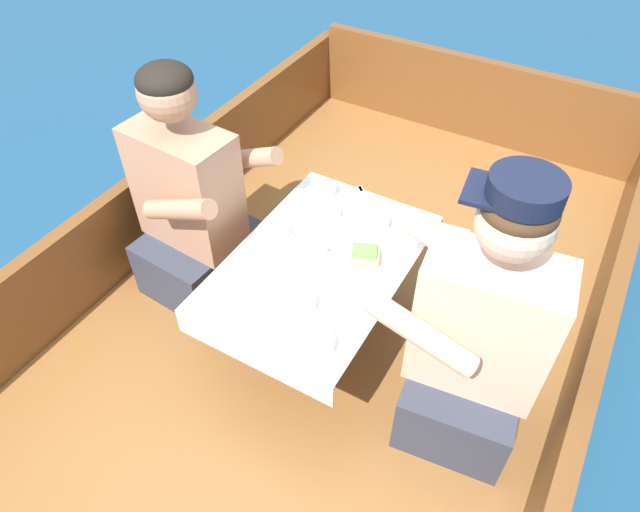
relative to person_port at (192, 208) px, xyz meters
name	(u,v)px	position (x,y,z in m)	size (l,w,h in m)	color
ground_plane	(322,381)	(0.59, 0.00, -0.76)	(60.00, 60.00, 0.00)	navy
boat_deck	(322,357)	(0.59, 0.00, -0.58)	(1.93, 3.45, 0.36)	brown
gunwale_port	(137,219)	(-0.34, 0.00, -0.20)	(0.06, 3.45, 0.40)	brown
gunwale_starboard	(574,407)	(1.53, 0.00, -0.20)	(0.06, 3.45, 0.40)	brown
bow_coaming	(472,98)	(0.59, 1.70, -0.17)	(1.81, 0.06, 0.46)	brown
cockpit_table	(320,269)	(0.59, -0.02, -0.03)	(0.58, 0.87, 0.42)	#B2B2B7
person_port	(192,208)	(0.00, 0.00, 0.00)	(0.54, 0.47, 1.00)	#333847
person_starboard	(477,340)	(1.18, -0.08, 0.02)	(0.56, 0.49, 1.04)	#333847
plate_sandwich	(364,260)	(0.73, 0.05, 0.02)	(0.20, 0.20, 0.01)	white
plate_bread	(262,273)	(0.46, -0.18, 0.02)	(0.21, 0.21, 0.01)	white
sandwich	(364,255)	(0.73, 0.05, 0.05)	(0.13, 0.11, 0.05)	tan
bowl_port_near	(296,300)	(0.63, -0.23, 0.04)	(0.13, 0.13, 0.04)	white
bowl_starboard_near	(370,221)	(0.66, 0.23, 0.04)	(0.14, 0.14, 0.04)	white
bowl_center_far	(321,213)	(0.48, 0.18, 0.04)	(0.15, 0.15, 0.04)	white
bowl_port_far	(315,343)	(0.77, -0.35, 0.04)	(0.12, 0.12, 0.04)	white
coffee_cup_port	(313,253)	(0.57, -0.03, 0.05)	(0.11, 0.08, 0.06)	white
coffee_cup_starboard	(278,232)	(0.40, 0.00, 0.05)	(0.10, 0.07, 0.06)	white
tin_can	(327,189)	(0.43, 0.32, 0.05)	(0.07, 0.07, 0.05)	silver
utensil_fork_port	(365,197)	(0.57, 0.38, 0.02)	(0.13, 0.13, 0.00)	silver
utensil_spoon_port	(334,323)	(0.77, -0.24, 0.02)	(0.17, 0.02, 0.01)	silver
utensil_spoon_starboard	(222,297)	(0.40, -0.33, 0.02)	(0.17, 0.06, 0.01)	silver
utensil_knife_port	(332,293)	(0.70, -0.13, 0.02)	(0.09, 0.15, 0.00)	silver
utensil_knife_starboard	(244,320)	(0.52, -0.37, 0.02)	(0.11, 0.15, 0.00)	silver
utensil_spoon_center	(342,231)	(0.59, 0.15, 0.02)	(0.04, 0.17, 0.01)	silver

